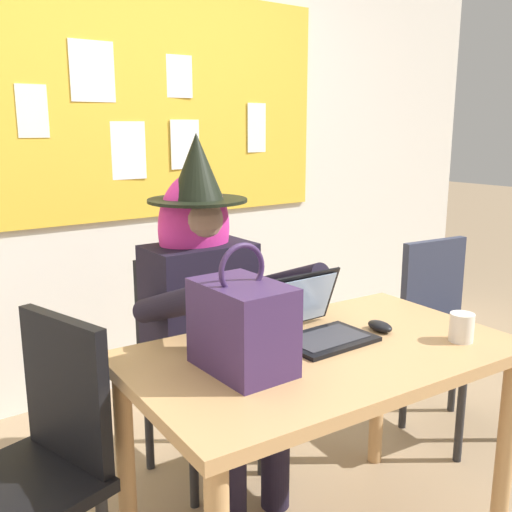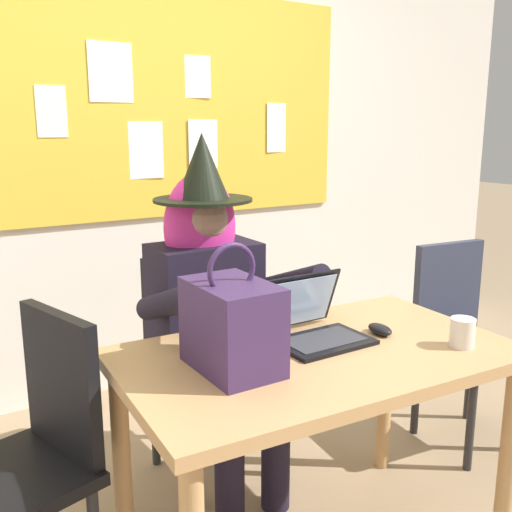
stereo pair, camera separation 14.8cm
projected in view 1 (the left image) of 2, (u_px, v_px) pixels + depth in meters
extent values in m
cube|color=silver|center=(129.00, 144.00, 3.14)|extent=(5.56, 0.10, 2.69)
cube|color=gold|center=(132.00, 104.00, 3.05)|extent=(2.40, 0.02, 1.20)
cube|color=white|center=(92.00, 71.00, 2.89)|extent=(0.23, 0.01, 0.29)
cube|color=white|center=(187.00, 144.00, 3.27)|extent=(0.21, 0.01, 0.27)
cube|color=white|center=(32.00, 111.00, 2.75)|extent=(0.15, 0.00, 0.25)
cube|color=white|center=(178.00, 76.00, 3.16)|extent=(0.17, 0.01, 0.22)
cube|color=white|center=(128.00, 151.00, 3.07)|extent=(0.20, 0.01, 0.30)
cube|color=white|center=(257.00, 128.00, 3.53)|extent=(0.14, 0.01, 0.29)
cube|color=tan|center=(323.00, 355.00, 1.88)|extent=(1.29, 0.81, 0.04)
cylinder|color=tan|center=(505.00, 451.00, 2.01)|extent=(0.06, 0.06, 0.70)
cylinder|color=tan|center=(126.00, 468.00, 1.91)|extent=(0.06, 0.06, 0.70)
cylinder|color=tan|center=(378.00, 386.00, 2.51)|extent=(0.06, 0.06, 0.70)
cube|color=black|center=(204.00, 374.00, 2.41)|extent=(0.44, 0.44, 0.04)
cube|color=black|center=(177.00, 306.00, 2.50)|extent=(0.38, 0.06, 0.45)
cylinder|color=#262628|center=(262.00, 428.00, 2.44)|extent=(0.04, 0.04, 0.42)
cylinder|color=#262628|center=(194.00, 457.00, 2.23)|extent=(0.04, 0.04, 0.42)
cylinder|color=#262628|center=(214.00, 399.00, 2.69)|extent=(0.04, 0.04, 0.42)
cylinder|color=#262628|center=(149.00, 423.00, 2.48)|extent=(0.04, 0.04, 0.42)
cylinder|color=black|center=(275.00, 451.00, 2.23)|extent=(0.11, 0.11, 0.46)
cylinder|color=black|center=(231.00, 468.00, 2.12)|extent=(0.11, 0.11, 0.46)
cylinder|color=black|center=(250.00, 372.00, 2.31)|extent=(0.16, 0.42, 0.15)
cylinder|color=black|center=(206.00, 385.00, 2.19)|extent=(0.16, 0.42, 0.15)
cube|color=black|center=(200.00, 308.00, 2.37)|extent=(0.42, 0.27, 0.52)
cylinder|color=black|center=(284.00, 283.00, 2.30)|extent=(0.10, 0.46, 0.24)
cylinder|color=black|center=(170.00, 305.00, 2.02)|extent=(0.10, 0.46, 0.24)
sphere|color=#A37A60|center=(198.00, 219.00, 2.29)|extent=(0.20, 0.20, 0.20)
ellipsoid|color=#D82D8C|center=(194.00, 228.00, 2.32)|extent=(0.30, 0.22, 0.44)
cylinder|color=black|center=(197.00, 200.00, 2.27)|extent=(0.39, 0.39, 0.01)
cone|color=black|center=(197.00, 167.00, 2.24)|extent=(0.21, 0.21, 0.26)
cube|color=black|center=(327.00, 340.00, 1.93)|extent=(0.31, 0.21, 0.01)
cube|color=#333338|center=(327.00, 337.00, 1.93)|extent=(0.26, 0.15, 0.00)
cube|color=black|center=(300.00, 299.00, 2.02)|extent=(0.31, 0.08, 0.20)
cube|color=#99B7E0|center=(302.00, 301.00, 2.01)|extent=(0.27, 0.06, 0.17)
ellipsoid|color=black|center=(380.00, 326.00, 2.03)|extent=(0.07, 0.11, 0.03)
cube|color=#38234C|center=(242.00, 327.00, 1.69)|extent=(0.20, 0.30, 0.26)
torus|color=#38234C|center=(242.00, 270.00, 1.65)|extent=(0.16, 0.02, 0.16)
cylinder|color=silver|center=(462.00, 327.00, 1.93)|extent=(0.08, 0.08, 0.09)
cube|color=black|center=(13.00, 492.00, 1.65)|extent=(0.52, 0.52, 0.04)
cube|color=black|center=(65.00, 389.00, 1.75)|extent=(0.14, 0.38, 0.45)
cylinder|color=#262628|center=(40.00, 509.00, 1.94)|extent=(0.04, 0.04, 0.41)
cube|color=#2D3347|center=(460.00, 346.00, 2.71)|extent=(0.46, 0.46, 0.04)
cube|color=#2D3347|center=(433.00, 286.00, 2.82)|extent=(0.38, 0.08, 0.45)
cylinder|color=#262628|center=(511.00, 399.00, 2.70)|extent=(0.04, 0.04, 0.42)
cylinder|color=#262628|center=(460.00, 416.00, 2.54)|extent=(0.04, 0.04, 0.42)
cylinder|color=#262628|center=(454.00, 372.00, 2.99)|extent=(0.04, 0.04, 0.42)
cylinder|color=#262628|center=(404.00, 387.00, 2.82)|extent=(0.04, 0.04, 0.42)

